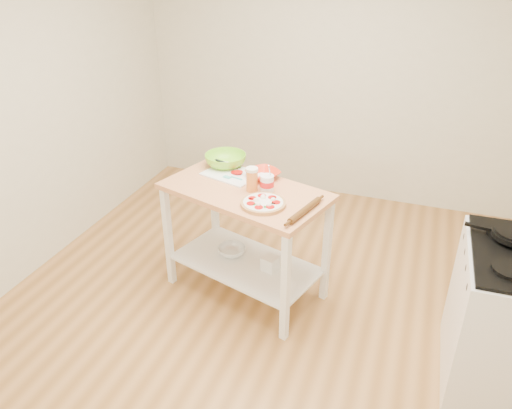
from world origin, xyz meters
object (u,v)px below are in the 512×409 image
object	(u,v)px
knife	(224,163)
shelf_glass_bowl	(232,251)
pizza	(263,203)
beer_pint	(252,179)
orange_bowl	(263,174)
shelf_bin	(270,263)
rolling_pin	(305,210)
prep_island	(245,219)
spatula	(232,178)
cutting_board	(232,173)
yogurt_tub	(267,183)
green_bowl	(226,160)

from	to	relation	value
knife	shelf_glass_bowl	bearing A→B (deg)	-41.03
pizza	beer_pint	bearing A→B (deg)	129.02
orange_bowl	shelf_bin	world-z (taller)	orange_bowl
shelf_glass_bowl	pizza	bearing A→B (deg)	-35.87
orange_bowl	beer_pint	bearing A→B (deg)	-91.36
rolling_pin	orange_bowl	bearing A→B (deg)	135.71
prep_island	rolling_pin	bearing A→B (deg)	-21.98
knife	beer_pint	bearing A→B (deg)	-25.53
spatula	orange_bowl	xyz separation A→B (m)	(0.21, 0.11, 0.01)
pizza	cutting_board	size ratio (longest dim) A/B	0.66
prep_island	pizza	bearing A→B (deg)	-42.32
pizza	shelf_bin	size ratio (longest dim) A/B	2.82
orange_bowl	knife	bearing A→B (deg)	160.89
shelf_bin	knife	bearing A→B (deg)	144.09
shelf_glass_bowl	shelf_bin	bearing A→B (deg)	-14.33
knife	yogurt_tub	bearing A→B (deg)	-16.27
beer_pint	rolling_pin	bearing A→B (deg)	-24.25
orange_bowl	yogurt_tub	xyz separation A→B (m)	(0.10, -0.20, 0.03)
rolling_pin	shelf_glass_bowl	size ratio (longest dim) A/B	1.67
spatula	knife	bearing A→B (deg)	140.73
prep_island	shelf_bin	world-z (taller)	prep_island
knife	green_bowl	world-z (taller)	green_bowl
shelf_bin	cutting_board	bearing A→B (deg)	149.90
shelf_glass_bowl	orange_bowl	bearing A→B (deg)	37.88
pizza	shelf_glass_bowl	bearing A→B (deg)	144.13
cutting_board	shelf_glass_bowl	world-z (taller)	cutting_board
cutting_board	knife	size ratio (longest dim) A/B	1.75
knife	rolling_pin	size ratio (longest dim) A/B	0.72
cutting_board	shelf_bin	distance (m)	0.75
rolling_pin	prep_island	bearing A→B (deg)	158.02
knife	rolling_pin	distance (m)	0.98
knife	shelf_glass_bowl	size ratio (longest dim) A/B	1.21
beer_pint	yogurt_tub	distance (m)	0.11
shelf_bin	shelf_glass_bowl	bearing A→B (deg)	165.67
pizza	shelf_bin	distance (m)	0.62
orange_bowl	spatula	bearing A→B (deg)	-153.02
spatula	shelf_bin	xyz separation A→B (m)	(0.36, -0.14, -0.60)
pizza	orange_bowl	distance (m)	0.44
beer_pint	shelf_glass_bowl	bearing A→B (deg)	161.22
cutting_board	beer_pint	distance (m)	0.33
spatula	shelf_glass_bowl	distance (m)	0.62
pizza	spatula	bearing A→B (deg)	138.99
knife	beer_pint	size ratio (longest dim) A/B	1.52
pizza	rolling_pin	xyz separation A→B (m)	(0.29, -0.01, 0.00)
prep_island	spatula	bearing A→B (deg)	140.90
prep_island	rolling_pin	distance (m)	0.60
prep_island	orange_bowl	world-z (taller)	orange_bowl
beer_pint	shelf_bin	distance (m)	0.69
pizza	yogurt_tub	size ratio (longest dim) A/B	1.44
green_bowl	beer_pint	bearing A→B (deg)	-44.01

